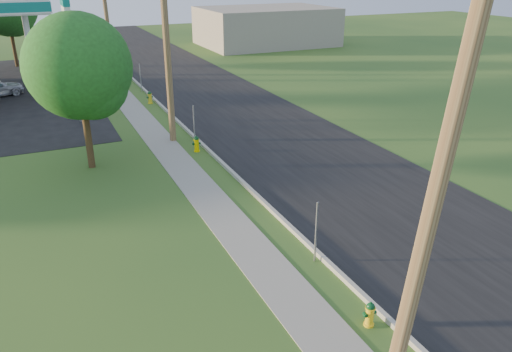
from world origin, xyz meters
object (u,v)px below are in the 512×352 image
at_px(price_pylon, 68,24).
at_px(hydrant_near, 370,314).
at_px(utility_pole_mid, 167,42).
at_px(utility_pole_near, 437,186).
at_px(tree_verge, 82,71).
at_px(hydrant_far, 150,97).
at_px(utility_pole_far, 106,14).
at_px(tree_lot, 8,9).
at_px(hydrant_mid, 197,144).

bearing_deg(price_pylon, hydrant_near, -78.18).
bearing_deg(utility_pole_mid, utility_pole_near, -90.00).
bearing_deg(hydrant_near, utility_pole_near, -105.59).
bearing_deg(tree_verge, hydrant_far, 63.88).
bearing_deg(price_pylon, utility_pole_far, 72.67).
xyz_separation_m(utility_pole_near, utility_pole_far, (-0.00, 36.00, 0.00)).
relative_size(utility_pole_far, tree_lot, 1.25).
bearing_deg(hydrant_far, hydrant_near, -90.20).
bearing_deg(hydrant_near, tree_verge, 109.11).
relative_size(utility_pole_mid, price_pylon, 1.43).
xyz_separation_m(tree_lot, hydrant_mid, (7.59, -27.33, -4.50)).
distance_m(utility_pole_mid, hydrant_far, 9.08).
relative_size(utility_pole_near, hydrant_mid, 11.86).
bearing_deg(hydrant_near, tree_lot, 100.41).
bearing_deg(hydrant_mid, tree_verge, -179.30).
bearing_deg(hydrant_mid, utility_pole_far, 91.72).
bearing_deg(utility_pole_far, hydrant_near, -89.02).
bearing_deg(utility_pole_near, price_pylon, 99.42).
xyz_separation_m(utility_pole_far, hydrant_far, (0.67, -10.17, -4.40)).
xyz_separation_m(utility_pole_far, tree_lot, (-6.99, 7.29, 0.09)).
xyz_separation_m(price_pylon, hydrant_near, (4.48, -21.42, -5.09)).
relative_size(utility_pole_near, hydrant_near, 13.40).
distance_m(utility_pole_far, hydrant_near, 34.21).
height_order(utility_pole_far, hydrant_near, utility_pole_far).
height_order(tree_lot, hydrant_near, tree_lot).
bearing_deg(tree_lot, tree_verge, -84.19).
xyz_separation_m(utility_pole_mid, hydrant_near, (0.58, -15.92, -4.61)).
height_order(utility_pole_mid, tree_verge, utility_pole_mid).
xyz_separation_m(utility_pole_mid, tree_verge, (-4.20, -2.10, -0.65)).
bearing_deg(price_pylon, utility_pole_near, -80.58).
bearing_deg(tree_lot, utility_pole_near, -80.83).
bearing_deg(utility_pole_near, tree_lot, 99.17).
xyz_separation_m(price_pylon, tree_verge, (-0.30, -7.60, -1.13)).
bearing_deg(tree_lot, utility_pole_far, -46.19).
distance_m(price_pylon, hydrant_near, 22.46).
height_order(tree_verge, tree_lot, tree_lot).
bearing_deg(tree_lot, hydrant_mid, -74.48).
distance_m(tree_verge, hydrant_mid, 6.20).
distance_m(price_pylon, hydrant_mid, 10.13).
height_order(utility_pole_far, hydrant_mid, utility_pole_far).
xyz_separation_m(utility_pole_mid, utility_pole_far, (0.00, 18.00, -0.15)).
bearing_deg(hydrant_near, utility_pole_mid, 92.09).
height_order(utility_pole_mid, utility_pole_far, utility_pole_mid).
bearing_deg(tree_lot, hydrant_near, -79.59).
height_order(utility_pole_near, hydrant_far, utility_pole_near).
distance_m(tree_lot, hydrant_mid, 28.72).
bearing_deg(hydrant_near, hydrant_far, 89.80).
bearing_deg(tree_lot, hydrant_far, -66.32).
bearing_deg(utility_pole_far, hydrant_mid, -88.28).
xyz_separation_m(utility_pole_near, tree_verge, (-4.20, 15.90, -0.50)).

